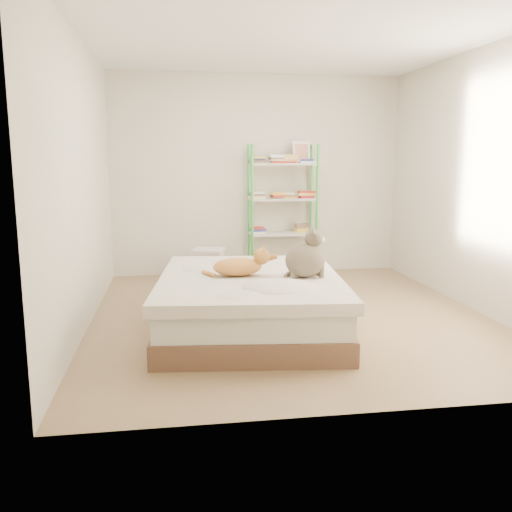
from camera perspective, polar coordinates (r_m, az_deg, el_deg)
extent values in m
cube|color=#967052|center=(5.36, 3.54, -6.26)|extent=(3.80, 4.20, 0.01)
cube|color=white|center=(5.26, 3.88, 22.05)|extent=(3.80, 4.20, 0.01)
cube|color=beige|center=(7.21, 0.11, 8.48)|extent=(3.80, 0.01, 2.60)
cube|color=beige|center=(3.13, 11.95, 5.96)|extent=(3.80, 0.01, 2.60)
cube|color=beige|center=(5.09, -17.84, 7.26)|extent=(0.01, 4.20, 2.60)
cube|color=beige|center=(5.86, 22.34, 7.31)|extent=(0.01, 4.20, 2.60)
cube|color=brown|center=(4.89, -0.63, -6.70)|extent=(1.74, 2.08, 0.19)
cube|color=silver|center=(4.84, -0.64, -4.41)|extent=(1.69, 2.02, 0.21)
cube|color=beige|center=(4.80, -0.64, -2.63)|extent=(1.77, 2.12, 0.10)
cylinder|color=green|center=(6.85, -0.40, 4.61)|extent=(0.04, 0.04, 1.70)
cylinder|color=green|center=(7.17, -0.76, 4.86)|extent=(0.04, 0.04, 1.70)
cylinder|color=green|center=(7.02, 6.43, 4.68)|extent=(0.04, 0.04, 1.70)
cylinder|color=green|center=(7.33, 5.78, 4.92)|extent=(0.04, 0.04, 1.70)
cube|color=beige|center=(7.19, 2.74, -1.18)|extent=(0.86, 0.34, 0.02)
cube|color=beige|center=(7.11, 2.77, 2.37)|extent=(0.86, 0.34, 0.02)
cube|color=beige|center=(7.07, 2.81, 5.99)|extent=(0.86, 0.34, 0.02)
cube|color=beige|center=(7.05, 2.84, 9.64)|extent=(0.86, 0.34, 0.02)
cube|color=#B31C34|center=(7.18, 2.75, -0.73)|extent=(0.20, 0.16, 0.09)
cube|color=#B31C34|center=(7.05, 0.39, 2.79)|extent=(0.20, 0.16, 0.09)
cube|color=#B31C34|center=(7.17, 5.13, 2.87)|extent=(0.20, 0.16, 0.09)
cube|color=#B31C34|center=(7.01, 0.39, 6.44)|extent=(0.20, 0.16, 0.09)
cube|color=#B31C34|center=(7.04, 2.01, 6.45)|extent=(0.20, 0.16, 0.09)
cube|color=#B31C34|center=(7.08, 3.61, 6.46)|extent=(0.20, 0.16, 0.09)
cube|color=#B31C34|center=(7.13, 5.19, 6.46)|extent=(0.20, 0.16, 0.09)
cube|color=#B31C34|center=(6.99, 0.39, 10.12)|extent=(0.20, 0.16, 0.09)
cube|color=#B31C34|center=(7.03, 2.03, 10.11)|extent=(0.20, 0.16, 0.09)
cube|color=#B31C34|center=(7.07, 3.65, 10.10)|extent=(0.20, 0.16, 0.09)
cube|color=#B31C34|center=(7.11, 5.25, 10.08)|extent=(0.20, 0.16, 0.09)
cube|color=white|center=(7.15, 4.80, 10.85)|extent=(0.22, 0.10, 0.27)
cube|color=red|center=(7.14, 4.82, 10.85)|extent=(0.17, 0.07, 0.21)
cube|color=#916541|center=(6.01, 4.18, -2.92)|extent=(0.50, 0.43, 0.31)
cube|color=#641D8E|center=(5.85, 4.87, -3.36)|extent=(0.27, 0.06, 0.07)
cube|color=#916541|center=(5.81, 4.58, -1.81)|extent=(0.46, 0.21, 0.10)
cube|color=white|center=(6.74, -5.00, -1.15)|extent=(0.40, 0.37, 0.39)
cube|color=white|center=(6.70, -5.03, 0.64)|extent=(0.44, 0.41, 0.03)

